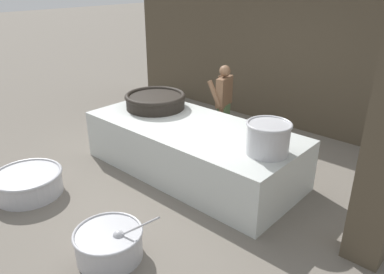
{
  "coord_description": "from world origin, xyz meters",
  "views": [
    {
      "loc": [
        3.61,
        -4.0,
        2.95
      ],
      "look_at": [
        0.0,
        0.0,
        0.6
      ],
      "focal_mm": 35.0,
      "sensor_mm": 36.0,
      "label": 1
    }
  ],
  "objects_px": {
    "cook": "(223,101)",
    "prep_bowl_meat": "(28,182)",
    "giant_wok_near": "(155,100)",
    "stock_pot": "(268,137)",
    "prep_bowl_vegetables": "(109,243)"
  },
  "relations": [
    {
      "from": "stock_pot",
      "to": "cook",
      "type": "bearing_deg",
      "value": 142.6
    },
    {
      "from": "cook",
      "to": "prep_bowl_meat",
      "type": "bearing_deg",
      "value": 61.9
    },
    {
      "from": "cook",
      "to": "prep_bowl_meat",
      "type": "distance_m",
      "value": 3.55
    },
    {
      "from": "stock_pot",
      "to": "prep_bowl_vegetables",
      "type": "bearing_deg",
      "value": -109.06
    },
    {
      "from": "cook",
      "to": "prep_bowl_vegetables",
      "type": "bearing_deg",
      "value": 94.23
    },
    {
      "from": "giant_wok_near",
      "to": "cook",
      "type": "bearing_deg",
      "value": 58.08
    },
    {
      "from": "giant_wok_near",
      "to": "cook",
      "type": "relative_size",
      "value": 0.72
    },
    {
      "from": "cook",
      "to": "prep_bowl_vegetables",
      "type": "distance_m",
      "value": 3.6
    },
    {
      "from": "giant_wok_near",
      "to": "prep_bowl_meat",
      "type": "distance_m",
      "value": 2.43
    },
    {
      "from": "giant_wok_near",
      "to": "prep_bowl_meat",
      "type": "bearing_deg",
      "value": -96.44
    },
    {
      "from": "giant_wok_near",
      "to": "cook",
      "type": "distance_m",
      "value": 1.28
    },
    {
      "from": "giant_wok_near",
      "to": "cook",
      "type": "height_order",
      "value": "cook"
    },
    {
      "from": "prep_bowl_vegetables",
      "to": "stock_pot",
      "type": "bearing_deg",
      "value": 70.94
    },
    {
      "from": "prep_bowl_vegetables",
      "to": "prep_bowl_meat",
      "type": "distance_m",
      "value": 1.96
    },
    {
      "from": "stock_pot",
      "to": "prep_bowl_vegetables",
      "type": "distance_m",
      "value": 2.33
    }
  ]
}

